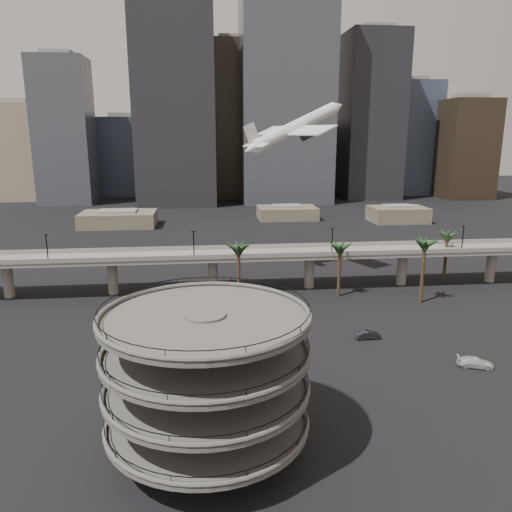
{
  "coord_description": "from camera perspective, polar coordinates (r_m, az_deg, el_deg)",
  "views": [
    {
      "loc": [
        -12.98,
        -52.98,
        34.36
      ],
      "look_at": [
        -4.21,
        28.0,
        14.4
      ],
      "focal_mm": 35.0,
      "sensor_mm": 36.0,
      "label": 1
    }
  ],
  "objects": [
    {
      "name": "palm_trees",
      "position": [
        108.67,
        12.46,
        1.19
      ],
      "size": [
        54.4,
        18.4,
        14.0
      ],
      "color": "#49361F",
      "rests_on": "ground"
    },
    {
      "name": "car_b",
      "position": [
        89.07,
        12.69,
        -8.78
      ],
      "size": [
        4.42,
        1.75,
        1.43
      ],
      "primitive_type": "imported",
      "rotation": [
        0.0,
        0.0,
        1.63
      ],
      "color": "black",
      "rests_on": "ground"
    },
    {
      "name": "car_a",
      "position": [
        79.82,
        3.1,
        -11.21
      ],
      "size": [
        4.29,
        2.82,
        1.36
      ],
      "primitive_type": "imported",
      "rotation": [
        0.0,
        0.0,
        1.24
      ],
      "color": "red",
      "rests_on": "ground"
    },
    {
      "name": "low_buildings",
      "position": [
        198.8,
        -0.36,
        4.65
      ],
      "size": [
        135.0,
        27.5,
        6.8
      ],
      "color": "brown",
      "rests_on": "ground"
    },
    {
      "name": "parking_ramp",
      "position": [
        54.78,
        -5.69,
        -12.9
      ],
      "size": [
        22.2,
        22.2,
        17.35
      ],
      "color": "#514E4B",
      "rests_on": "ground"
    },
    {
      "name": "overpass",
      "position": [
        112.06,
        0.66,
        -0.19
      ],
      "size": [
        130.0,
        9.3,
        14.7
      ],
      "color": "slate",
      "rests_on": "ground"
    },
    {
      "name": "car_c",
      "position": [
        83.98,
        23.78,
        -11.06
      ],
      "size": [
        5.65,
        3.77,
        1.52
      ],
      "primitive_type": "imported",
      "rotation": [
        0.0,
        0.0,
        1.23
      ],
      "color": "silver",
      "rests_on": "ground"
    },
    {
      "name": "skyline",
      "position": [
        271.59,
        -0.25,
        15.07
      ],
      "size": [
        269.0,
        86.0,
        110.95
      ],
      "color": "gray",
      "rests_on": "ground"
    },
    {
      "name": "ground",
      "position": [
        64.47,
        6.77,
        -18.55
      ],
      "size": [
        700.0,
        700.0,
        0.0
      ],
      "primitive_type": "plane",
      "color": "black",
      "rests_on": "ground"
    },
    {
      "name": "airborne_jet",
      "position": [
        126.65,
        4.52,
        14.39
      ],
      "size": [
        28.66,
        26.98,
        14.43
      ],
      "rotation": [
        0.0,
        -0.38,
        0.42
      ],
      "color": "white",
      "rests_on": "ground"
    }
  ]
}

